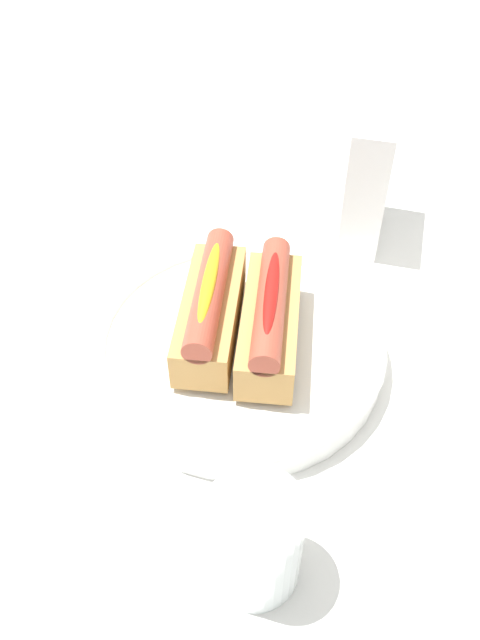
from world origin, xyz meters
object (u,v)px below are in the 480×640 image
serving_bowl (240,346)px  hotdog_back (270,318)px  water_glass (248,541)px  napkin_box (369,176)px  hotdog_front (210,310)px

serving_bowl → hotdog_back: size_ratio=1.77×
water_glass → napkin_box: (-0.41, 0.14, 0.03)m
hotdog_front → water_glass: hotdog_front is taller
serving_bowl → hotdog_back: (0.00, 0.03, 0.04)m
hotdog_front → napkin_box: 0.26m
hotdog_back → hotdog_front: bearing=-99.9°
water_glass → napkin_box: 0.43m
hotdog_front → hotdog_back: 0.05m
serving_bowl → napkin_box: size_ratio=1.83×
hotdog_back → napkin_box: size_ratio=1.03×
water_glass → hotdog_back: bearing=174.0°
serving_bowl → napkin_box: (-0.20, 0.14, 0.06)m
serving_bowl → hotdog_front: hotdog_front is taller
serving_bowl → water_glass: bearing=1.6°
serving_bowl → water_glass: (0.21, 0.01, 0.02)m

